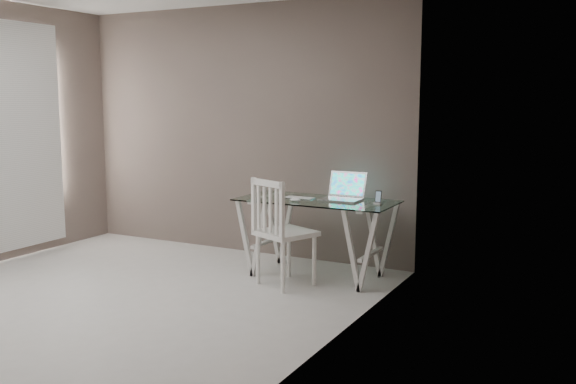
# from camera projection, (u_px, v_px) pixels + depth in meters

# --- Properties ---
(room) EXTENTS (4.50, 4.52, 2.71)m
(room) POSITION_uv_depth(u_px,v_px,m) (84.00, 96.00, 5.07)
(room) COLOR #BCB9B4
(room) RESTS_ON ground
(desk) EXTENTS (1.50, 0.70, 0.75)m
(desk) POSITION_uv_depth(u_px,v_px,m) (316.00, 237.00, 6.13)
(desk) COLOR silver
(desk) RESTS_ON ground
(chair) EXTENTS (0.59, 0.59, 0.99)m
(chair) POSITION_uv_depth(u_px,v_px,m) (279.00, 228.00, 5.77)
(chair) COLOR white
(chair) RESTS_ON ground
(laptop) EXTENTS (0.37, 0.34, 0.25)m
(laptop) POSITION_uv_depth(u_px,v_px,m) (344.00, 193.00, 6.10)
(laptop) COLOR silver
(laptop) RESTS_ON desk
(keyboard) EXTENTS (0.30, 0.13, 0.01)m
(keyboard) POSITION_uv_depth(u_px,v_px,m) (299.00, 198.00, 6.17)
(keyboard) COLOR silver
(keyboard) RESTS_ON desk
(mouse) EXTENTS (0.10, 0.06, 0.03)m
(mouse) POSITION_uv_depth(u_px,v_px,m) (295.00, 200.00, 5.97)
(mouse) COLOR white
(mouse) RESTS_ON desk
(phone_dock) EXTENTS (0.07, 0.07, 0.12)m
(phone_dock) POSITION_uv_depth(u_px,v_px,m) (378.00, 200.00, 5.83)
(phone_dock) COLOR white
(phone_dock) RESTS_ON desk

